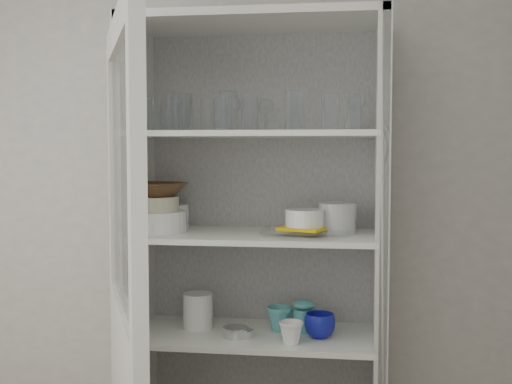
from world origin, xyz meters
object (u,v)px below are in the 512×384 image
Objects in this scene: cream_bowl at (155,204)px; white_canister at (198,311)px; grey_bowl_stack at (337,218)px; cupboard_door at (127,382)px; goblet_2 at (266,114)px; yellow_trivet at (305,228)px; teal_jar at (304,318)px; pantry_cabinet at (258,308)px; plate_stack_front at (156,221)px; mug_white at (291,333)px; goblet_1 at (232,112)px; glass_platter at (305,232)px; goblet_0 at (174,113)px; mug_blue at (320,325)px; mug_teal at (279,319)px; terracotta_bowl at (155,189)px; measuring_cups at (235,332)px; white_ramekin at (305,218)px; goblet_3 at (356,111)px; plate_stack_back at (164,216)px.

white_canister is at bearing 15.92° from cream_bowl.
cupboard_door is at bearing -133.95° from grey_bowl_stack.
grey_bowl_stack is (0.30, -0.10, -0.42)m from goblet_2.
yellow_trivet is 1.54× the size of teal_jar.
pantry_cabinet is 0.55m from plate_stack_front.
mug_white is (0.47, 0.50, 0.03)m from cupboard_door.
goblet_1 reaches higher than glass_platter.
mug_white is at bearing -23.71° from goblet_0.
teal_jar is (0.51, 0.67, 0.04)m from cupboard_door.
white_canister is (0.16, 0.05, -0.37)m from plate_stack_front.
mug_blue is (0.37, -0.14, -0.83)m from goblet_1.
mug_white is at bearing -68.17° from mug_teal.
pantry_cabinet is 12.98× the size of goblet_1.
terracotta_bowl is (-0.29, -0.12, -0.31)m from goblet_1.
goblet_2 is (0.02, 0.06, 0.80)m from pantry_cabinet.
mug_teal reaches higher than measuring_cups.
pantry_cabinet is 0.44m from white_ramekin.
white_ramekin is at bearing 44.77° from mug_white.
cream_bowl is 0.06m from terracotta_bowl.
glass_platter is at bearing 11.16° from measuring_cups.
grey_bowl_stack is 1.21× the size of mug_blue.
terracotta_bowl is at bearing 170.45° from measuring_cups.
pantry_cabinet is 0.89m from goblet_3.
goblet_3 is 0.46× the size of glass_platter.
goblet_0 is at bearing 175.91° from mug_teal.
cupboard_door is at bearing -157.72° from mug_white.
goblet_0 is 0.76× the size of plate_stack_back.
goblet_2 reaches higher than measuring_cups.
plate_stack_back is (-0.41, 0.06, 0.37)m from pantry_cabinet.
yellow_trivet is at bearing -0.36° from cream_bowl.
white_ramekin is (0.60, -0.00, -0.11)m from terracotta_bowl.
mug_blue is at bearing -14.03° from white_ramekin.
mug_blue is (0.67, -0.17, -0.40)m from plate_stack_back.
mug_teal is at bearing 85.24° from mug_white.
white_canister reaches higher than measuring_cups.
plate_stack_back is 0.62m from white_ramekin.
plate_stack_back is at bearing 154.19° from mug_blue.
plate_stack_front is 1.48× the size of yellow_trivet.
grey_bowl_stack is at bearing 15.19° from measuring_cups.
measuring_cups is (0.28, -0.16, -0.86)m from goblet_0.
goblet_1 is at bearing 2.91° from goblet_0.
mug_blue is (0.66, -0.02, -0.52)m from terracotta_bowl.
white_canister is at bearing -178.17° from teal_jar.
plate_stack_back is 1.37× the size of white_ramekin.
pantry_cabinet is 0.87m from goblet_0.
white_canister reaches higher than mug_teal.
plate_stack_back is at bearing 92.84° from plate_stack_front.
plate_stack_front is at bearing -176.06° from grey_bowl_stack.
goblet_2 is 0.88m from mug_white.
pantry_cabinet reaches higher than plate_stack_front.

